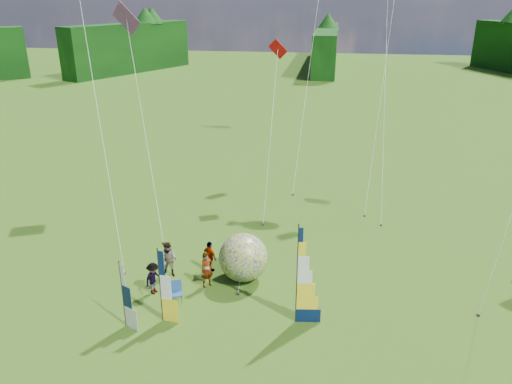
# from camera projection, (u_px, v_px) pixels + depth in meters

# --- Properties ---
(ground) EXTENTS (220.00, 220.00, 0.00)m
(ground) POSITION_uv_depth(u_px,v_px,m) (265.00, 356.00, 20.08)
(ground) COLOR #42591D
(ground) RESTS_ON ground
(treeline_ring) EXTENTS (210.00, 210.00, 8.00)m
(treeline_ring) POSITION_uv_depth(u_px,v_px,m) (266.00, 270.00, 18.59)
(treeline_ring) COLOR #124A0D
(treeline_ring) RESTS_ON ground
(feather_banner_main) EXTENTS (1.27, 0.26, 4.65)m
(feather_banner_main) POSITION_uv_depth(u_px,v_px,m) (297.00, 277.00, 21.33)
(feather_banner_main) COLOR #09193F
(feather_banner_main) RESTS_ON ground
(side_banner_left) EXTENTS (0.99, 0.22, 3.53)m
(side_banner_left) POSITION_uv_depth(u_px,v_px,m) (160.00, 287.00, 21.63)
(side_banner_left) COLOR yellow
(side_banner_left) RESTS_ON ground
(side_banner_far) EXTENTS (0.89, 0.48, 3.14)m
(side_banner_far) POSITION_uv_depth(u_px,v_px,m) (123.00, 295.00, 21.36)
(side_banner_far) COLOR white
(side_banner_far) RESTS_ON ground
(bol_inflatable) EXTENTS (2.83, 2.83, 2.47)m
(bol_inflatable) POSITION_uv_depth(u_px,v_px,m) (243.00, 257.00, 25.08)
(bol_inflatable) COLOR navy
(bol_inflatable) RESTS_ON ground
(spectator_a) EXTENTS (0.79, 0.78, 1.84)m
(spectator_a) POSITION_uv_depth(u_px,v_px,m) (207.00, 270.00, 24.57)
(spectator_a) COLOR #66594C
(spectator_a) RESTS_ON ground
(spectator_b) EXTENTS (0.93, 0.48, 1.89)m
(spectator_b) POSITION_uv_depth(u_px,v_px,m) (169.00, 260.00, 25.46)
(spectator_b) COLOR #66594C
(spectator_b) RESTS_ON ground
(spectator_c) EXTENTS (0.73, 1.12, 1.63)m
(spectator_c) POSITION_uv_depth(u_px,v_px,m) (153.00, 278.00, 24.04)
(spectator_c) COLOR #66594C
(spectator_c) RESTS_ON ground
(spectator_d) EXTENTS (1.04, 0.92, 1.70)m
(spectator_d) POSITION_uv_depth(u_px,v_px,m) (210.00, 257.00, 25.95)
(spectator_d) COLOR #66594C
(spectator_d) RESTS_ON ground
(camp_chair) EXTENTS (0.77, 0.77, 1.03)m
(camp_chair) POSITION_uv_depth(u_px,v_px,m) (176.00, 292.00, 23.45)
(camp_chair) COLOR navy
(camp_chair) RESTS_ON ground
(kite_whale) EXTENTS (5.53, 15.66, 21.82)m
(kite_whale) POSITION_uv_depth(u_px,v_px,m) (387.00, 37.00, 32.95)
(kite_whale) COLOR black
(kite_whale) RESTS_ON ground
(kite_rainbow_delta) EXTENTS (11.96, 14.25, 13.94)m
(kite_rainbow_delta) POSITION_uv_depth(u_px,v_px,m) (142.00, 109.00, 30.64)
(kite_rainbow_delta) COLOR #D64330
(kite_rainbow_delta) RESTS_ON ground
(small_kite_red) EXTENTS (4.96, 9.87, 11.20)m
(small_kite_red) POSITION_uv_depth(u_px,v_px,m) (271.00, 124.00, 32.62)
(small_kite_red) COLOR #F20B0D
(small_kite_red) RESTS_ON ground
(small_kite_orange) EXTENTS (4.88, 10.61, 18.57)m
(small_kite_orange) POSITION_uv_depth(u_px,v_px,m) (385.00, 64.00, 32.71)
(small_kite_orange) COLOR orange
(small_kite_orange) RESTS_ON ground
(small_kite_pink) EXTENTS (7.99, 10.19, 16.39)m
(small_kite_pink) POSITION_uv_depth(u_px,v_px,m) (97.00, 103.00, 26.39)
(small_kite_pink) COLOR #F24B9C
(small_kite_pink) RESTS_ON ground
(small_kite_green) EXTENTS (7.68, 14.68, 20.24)m
(small_kite_green) POSITION_uv_depth(u_px,v_px,m) (312.00, 43.00, 37.47)
(small_kite_green) COLOR green
(small_kite_green) RESTS_ON ground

